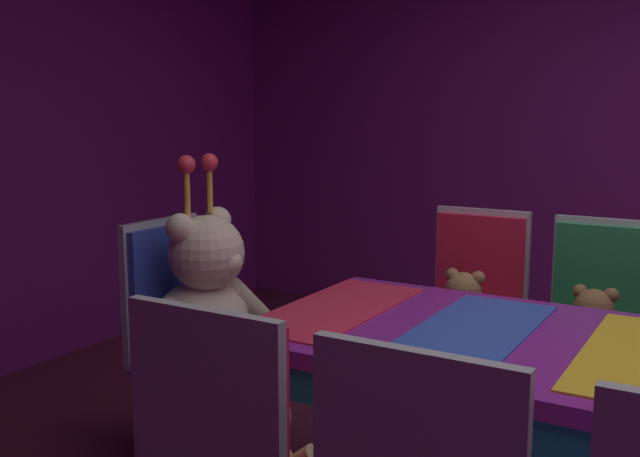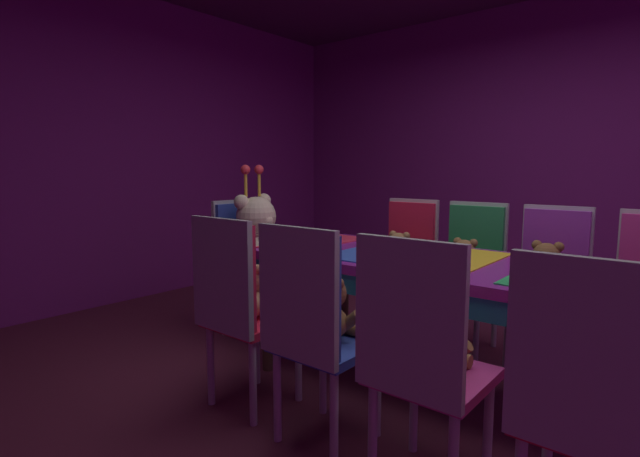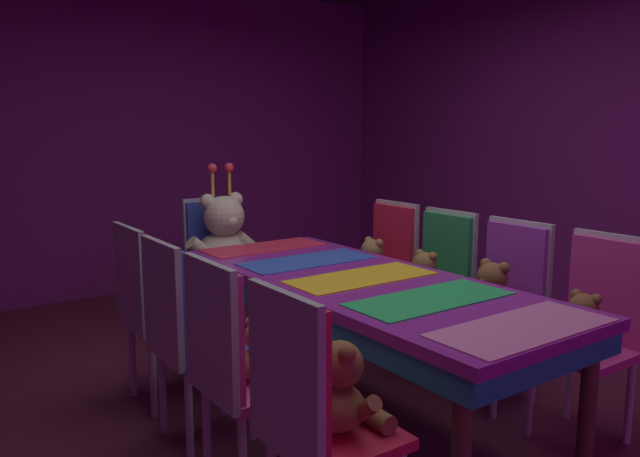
{
  "view_description": "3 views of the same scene",
  "coord_description": "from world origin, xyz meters",
  "px_view_note": "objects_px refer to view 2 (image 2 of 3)",
  "views": [
    {
      "loc": [
        -2.08,
        -0.21,
        1.4
      ],
      "look_at": [
        -0.22,
        0.9,
        1.05
      ],
      "focal_mm": 40.93,
      "sensor_mm": 36.0,
      "label": 1
    },
    {
      "loc": [
        -2.32,
        -1.0,
        1.21
      ],
      "look_at": [
        -0.04,
        0.89,
        0.84
      ],
      "focal_mm": 26.77,
      "sensor_mm": 36.0,
      "label": 2
    },
    {
      "loc": [
        -1.91,
        -2.34,
        1.48
      ],
      "look_at": [
        0.15,
        0.58,
        0.9
      ],
      "focal_mm": 34.71,
      "sensor_mm": 36.0,
      "label": 3
    }
  ],
  "objects_px": {
    "banquet_table": "(457,277)",
    "teddy_left_2": "(331,312)",
    "teddy_right_1": "(545,273)",
    "teddy_right_3": "(398,255)",
    "teddy_left_3": "(257,294)",
    "king_teddy_bear": "(257,240)",
    "chair_right_2": "(472,259)",
    "teddy_right_2": "(463,264)",
    "throne_chair": "(242,252)",
    "chair_left_1": "(418,345)",
    "teddy_left_1": "(436,341)",
    "chair_left_0": "(589,390)",
    "chair_left_2": "(310,317)",
    "chair_right_1": "(552,269)",
    "teddy_left_0": "(599,372)",
    "chair_left_3": "(235,296)",
    "chair_right_3": "(408,251)"
  },
  "relations": [
    {
      "from": "king_teddy_bear",
      "to": "banquet_table",
      "type": "bearing_deg",
      "value": -0.0
    },
    {
      "from": "teddy_left_1",
      "to": "chair_right_2",
      "type": "xyz_separation_m",
      "value": [
        1.55,
        0.49,
        0.03
      ]
    },
    {
      "from": "teddy_left_1",
      "to": "teddy_right_2",
      "type": "bearing_deg",
      "value": 19.22
    },
    {
      "from": "chair_left_0",
      "to": "teddy_left_0",
      "type": "bearing_deg",
      "value": -0.0
    },
    {
      "from": "teddy_left_0",
      "to": "banquet_table",
      "type": "bearing_deg",
      "value": 47.23
    },
    {
      "from": "teddy_left_0",
      "to": "chair_right_1",
      "type": "xyz_separation_m",
      "value": [
        1.54,
        0.51,
        -0.0
      ]
    },
    {
      "from": "chair_left_3",
      "to": "teddy_right_1",
      "type": "distance_m",
      "value": 1.84
    },
    {
      "from": "chair_left_0",
      "to": "throne_chair",
      "type": "xyz_separation_m",
      "value": [
        0.86,
        2.44,
        0.0
      ]
    },
    {
      "from": "chair_right_3",
      "to": "chair_left_2",
      "type": "bearing_deg",
      "value": 16.18
    },
    {
      "from": "teddy_left_1",
      "to": "king_teddy_bear",
      "type": "bearing_deg",
      "value": 67.71
    },
    {
      "from": "chair_left_3",
      "to": "throne_chair",
      "type": "xyz_separation_m",
      "value": [
        0.84,
        0.9,
        0.0
      ]
    },
    {
      "from": "teddy_right_3",
      "to": "throne_chair",
      "type": "height_order",
      "value": "throne_chair"
    },
    {
      "from": "throne_chair",
      "to": "chair_left_1",
      "type": "bearing_deg",
      "value": -24.19
    },
    {
      "from": "teddy_left_0",
      "to": "teddy_left_2",
      "type": "height_order",
      "value": "teddy_left_0"
    },
    {
      "from": "teddy_left_3",
      "to": "chair_right_2",
      "type": "height_order",
      "value": "chair_right_2"
    },
    {
      "from": "chair_left_3",
      "to": "king_teddy_bear",
      "type": "bearing_deg",
      "value": 41.4
    },
    {
      "from": "banquet_table",
      "to": "teddy_left_2",
      "type": "distance_m",
      "value": 0.77
    },
    {
      "from": "chair_left_1",
      "to": "teddy_right_1",
      "type": "distance_m",
      "value": 1.54
    },
    {
      "from": "chair_left_2",
      "to": "teddy_right_3",
      "type": "distance_m",
      "value": 1.64
    },
    {
      "from": "teddy_left_0",
      "to": "king_teddy_bear",
      "type": "height_order",
      "value": "king_teddy_bear"
    },
    {
      "from": "teddy_left_2",
      "to": "chair_right_2",
      "type": "xyz_separation_m",
      "value": [
        1.55,
        -0.02,
        0.01
      ]
    },
    {
      "from": "chair_left_1",
      "to": "teddy_left_3",
      "type": "height_order",
      "value": "chair_left_1"
    },
    {
      "from": "throne_chair",
      "to": "teddy_right_1",
      "type": "bearing_deg",
      "value": 19.64
    },
    {
      "from": "chair_left_3",
      "to": "teddy_right_2",
      "type": "bearing_deg",
      "value": -18.74
    },
    {
      "from": "chair_left_0",
      "to": "chair_left_2",
      "type": "xyz_separation_m",
      "value": [
        -0.0,
        1.04,
        0.0
      ]
    },
    {
      "from": "chair_right_2",
      "to": "chair_left_1",
      "type": "bearing_deg",
      "value": 16.15
    },
    {
      "from": "teddy_left_1",
      "to": "teddy_left_3",
      "type": "xyz_separation_m",
      "value": [
        0.02,
        1.01,
        0.01
      ]
    },
    {
      "from": "teddy_right_3",
      "to": "king_teddy_bear",
      "type": "relative_size",
      "value": 0.4
    },
    {
      "from": "chair_left_1",
      "to": "chair_left_2",
      "type": "xyz_separation_m",
      "value": [
        0.0,
        0.51,
        0.0
      ]
    },
    {
      "from": "chair_left_1",
      "to": "teddy_right_3",
      "type": "height_order",
      "value": "chair_left_1"
    },
    {
      "from": "teddy_right_2",
      "to": "throne_chair",
      "type": "height_order",
      "value": "throne_chair"
    },
    {
      "from": "chair_right_2",
      "to": "throne_chair",
      "type": "xyz_separation_m",
      "value": [
        -0.83,
        1.42,
        0.0
      ]
    },
    {
      "from": "banquet_table",
      "to": "chair_right_2",
      "type": "bearing_deg",
      "value": 17.13
    },
    {
      "from": "chair_left_0",
      "to": "chair_right_3",
      "type": "distance_m",
      "value": 2.3
    },
    {
      "from": "chair_left_0",
      "to": "chair_right_1",
      "type": "bearing_deg",
      "value": 16.94
    },
    {
      "from": "teddy_left_0",
      "to": "chair_right_1",
      "type": "relative_size",
      "value": 0.35
    },
    {
      "from": "banquet_table",
      "to": "teddy_right_2",
      "type": "distance_m",
      "value": 0.74
    },
    {
      "from": "teddy_left_1",
      "to": "chair_right_3",
      "type": "distance_m",
      "value": 1.86
    },
    {
      "from": "teddy_left_2",
      "to": "king_teddy_bear",
      "type": "xyz_separation_m",
      "value": [
        0.71,
        1.24,
        0.13
      ]
    },
    {
      "from": "chair_left_0",
      "to": "teddy_left_3",
      "type": "bearing_deg",
      "value": 83.99
    },
    {
      "from": "teddy_left_3",
      "to": "king_teddy_bear",
      "type": "relative_size",
      "value": 0.38
    },
    {
      "from": "teddy_right_2",
      "to": "king_teddy_bear",
      "type": "xyz_separation_m",
      "value": [
        -0.69,
        1.26,
        0.12
      ]
    },
    {
      "from": "teddy_left_2",
      "to": "chair_right_1",
      "type": "height_order",
      "value": "chair_right_1"
    },
    {
      "from": "chair_left_3",
      "to": "throne_chair",
      "type": "bearing_deg",
      "value": 47.14
    },
    {
      "from": "teddy_left_0",
      "to": "teddy_left_1",
      "type": "bearing_deg",
      "value": 90.72
    },
    {
      "from": "chair_left_1",
      "to": "teddy_left_1",
      "type": "distance_m",
      "value": 0.14
    },
    {
      "from": "chair_left_1",
      "to": "throne_chair",
      "type": "relative_size",
      "value": 1.0
    },
    {
      "from": "banquet_table",
      "to": "chair_right_1",
      "type": "distance_m",
      "value": 0.87
    },
    {
      "from": "teddy_right_1",
      "to": "teddy_right_3",
      "type": "relative_size",
      "value": 1.1
    },
    {
      "from": "chair_left_2",
      "to": "chair_right_3",
      "type": "distance_m",
      "value": 1.78
    }
  ]
}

